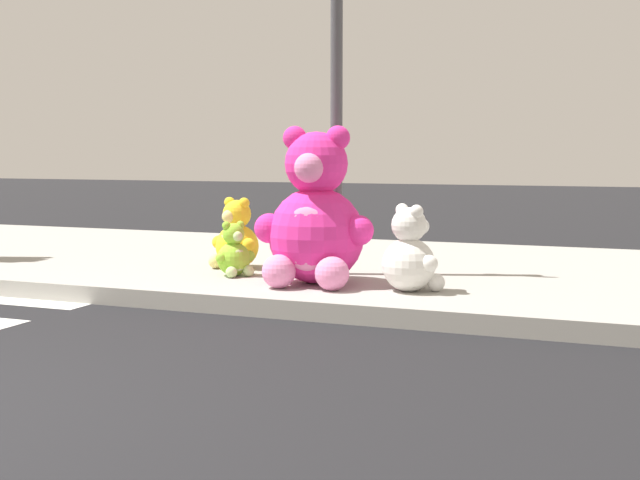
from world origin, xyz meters
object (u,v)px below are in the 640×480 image
(plush_yellow, at_px, (236,240))
(plush_white, at_px, (411,256))
(plush_lime, at_px, (234,254))
(sign_pole, at_px, (336,87))
(plush_pink_large, at_px, (315,221))

(plush_yellow, distance_m, plush_white, 2.04)
(plush_lime, distance_m, plush_white, 1.72)
(sign_pole, relative_size, plush_pink_large, 2.39)
(sign_pole, height_order, plush_yellow, sign_pole)
(plush_yellow, bearing_deg, plush_white, -19.59)
(plush_lime, relative_size, plush_yellow, 0.73)
(plush_pink_large, height_order, plush_yellow, plush_pink_large)
(plush_lime, bearing_deg, plush_yellow, 115.54)
(sign_pole, height_order, plush_lime, sign_pole)
(sign_pole, bearing_deg, plush_yellow, 178.81)
(plush_white, bearing_deg, sign_pole, 143.01)
(sign_pole, relative_size, plush_white, 4.55)
(plush_yellow, bearing_deg, sign_pole, -1.19)
(sign_pole, distance_m, plush_yellow, 1.76)
(plush_lime, xyz_separation_m, plush_yellow, (-0.22, 0.45, 0.08))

